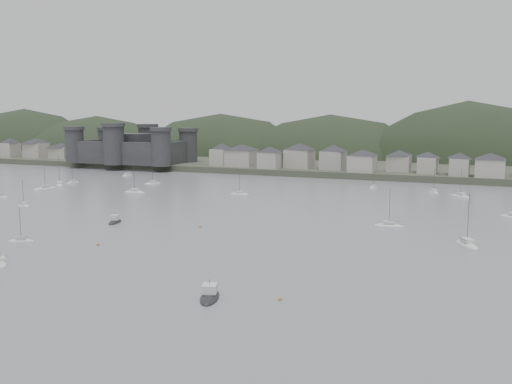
% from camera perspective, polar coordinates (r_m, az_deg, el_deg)
% --- Properties ---
extents(ground, '(900.00, 900.00, 0.00)m').
position_cam_1_polar(ground, '(108.99, -15.82, -8.11)').
color(ground, slate).
rests_on(ground, ground).
extents(far_shore_land, '(900.00, 250.00, 3.00)m').
position_cam_1_polar(far_shore_land, '(383.00, 13.05, 3.47)').
color(far_shore_land, '#383D2D').
rests_on(far_shore_land, ground).
extents(forested_ridge, '(851.55, 103.94, 102.57)m').
position_cam_1_polar(forested_ridge, '(358.25, 13.02, 1.13)').
color(forested_ridge, black).
rests_on(forested_ridge, ground).
extents(castle, '(66.00, 43.00, 20.00)m').
position_cam_1_polar(castle, '(321.31, -12.49, 4.38)').
color(castle, '#2E2D30').
rests_on(castle, far_shore_land).
extents(waterfront_town, '(451.48, 28.46, 12.92)m').
position_cam_1_polar(waterfront_town, '(265.77, 19.60, 2.92)').
color(waterfront_town, '#A39F95').
rests_on(waterfront_town, far_shore_land).
extents(sailboat_lead, '(6.27, 7.11, 9.90)m').
position_cam_1_polar(sailboat_lead, '(244.69, -10.44, 0.86)').
color(sailboat_lead, silver).
rests_on(sailboat_lead, ground).
extents(moored_fleet, '(228.82, 170.98, 13.66)m').
position_cam_1_polar(moored_fleet, '(171.63, -6.40, -2.00)').
color(moored_fleet, silver).
rests_on(moored_fleet, ground).
extents(motor_launch_near, '(5.61, 8.84, 3.98)m').
position_cam_1_polar(motor_launch_near, '(92.59, -4.72, -10.51)').
color(motor_launch_near, black).
rests_on(motor_launch_near, ground).
extents(motor_launch_far, '(4.29, 7.50, 3.71)m').
position_cam_1_polar(motor_launch_far, '(159.05, -14.11, -2.93)').
color(motor_launch_far, black).
rests_on(motor_launch_far, ground).
extents(mooring_buoys, '(152.15, 119.54, 0.70)m').
position_cam_1_polar(mooring_buoys, '(138.29, 0.80, -4.36)').
color(mooring_buoys, '#B4703C').
rests_on(mooring_buoys, ground).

